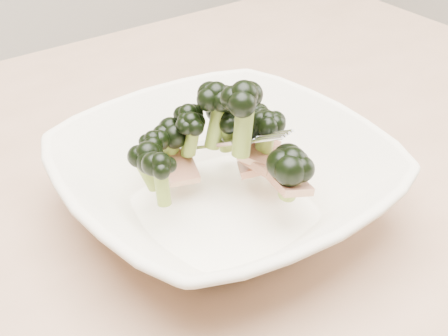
# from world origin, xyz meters

# --- Properties ---
(dining_table) EXTENTS (1.20, 0.80, 0.75)m
(dining_table) POSITION_xyz_m (0.00, 0.00, 0.65)
(dining_table) COLOR tan
(dining_table) RESTS_ON ground
(broccoli_dish) EXTENTS (0.29, 0.29, 0.14)m
(broccoli_dish) POSITION_xyz_m (0.04, -0.05, 0.79)
(broccoli_dish) COLOR white
(broccoli_dish) RESTS_ON dining_table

